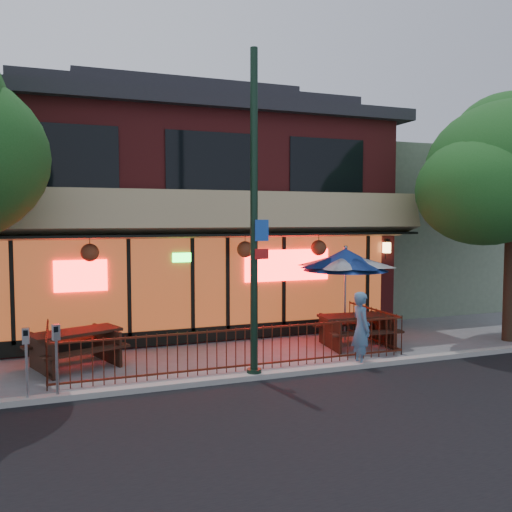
{
  "coord_description": "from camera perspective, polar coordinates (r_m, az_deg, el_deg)",
  "views": [
    {
      "loc": [
        -3.93,
        -11.22,
        3.46
      ],
      "look_at": [
        0.93,
        2.0,
        2.47
      ],
      "focal_mm": 38.0,
      "sensor_mm": 36.0,
      "label": 1
    }
  ],
  "objects": [
    {
      "name": "street_light",
      "position": [
        11.52,
        -0.19,
        2.47
      ],
      "size": [
        0.43,
        0.32,
        7.0
      ],
      "color": "black",
      "rests_on": "ground"
    },
    {
      "name": "ground",
      "position": [
        12.38,
        -0.85,
        -12.21
      ],
      "size": [
        80.0,
        80.0,
        0.0
      ],
      "primitive_type": "plane",
      "color": "gray",
      "rests_on": "ground"
    },
    {
      "name": "parking_meter_near",
      "position": [
        11.02,
        -20.27,
        -9.18
      ],
      "size": [
        0.16,
        0.15,
        1.46
      ],
      "color": "gray",
      "rests_on": "ground"
    },
    {
      "name": "picnic_table_right",
      "position": [
        14.97,
        10.57,
        -7.23
      ],
      "size": [
        2.13,
        1.72,
        0.85
      ],
      "color": "#321A11",
      "rests_on": "ground"
    },
    {
      "name": "neighbor_building",
      "position": [
        22.93,
        14.18,
        2.74
      ],
      "size": [
        6.0,
        7.0,
        6.0
      ],
      "primitive_type": "cube",
      "color": "slate",
      "rests_on": "ground"
    },
    {
      "name": "patio_fence",
      "position": [
        12.69,
        -1.62,
        -8.87
      ],
      "size": [
        8.44,
        2.62,
        1.0
      ],
      "color": "#491B0F",
      "rests_on": "ground"
    },
    {
      "name": "asphalt_street",
      "position": [
        7.4,
        16.25,
        -24.02
      ],
      "size": [
        80.0,
        11.0,
        0.0
      ],
      "primitive_type": "cube",
      "color": "black",
      "rests_on": "ground"
    },
    {
      "name": "patio_umbrella",
      "position": [
        15.29,
        9.4,
        -0.38
      ],
      "size": [
        2.36,
        2.36,
        2.7
      ],
      "color": "gray",
      "rests_on": "ground"
    },
    {
      "name": "pedestrian",
      "position": [
        12.99,
        11.02,
        -7.54
      ],
      "size": [
        0.49,
        0.69,
        1.75
      ],
      "primitive_type": "imported",
      "rotation": [
        0.0,
        0.0,
        1.45
      ],
      "color": "teal",
      "rests_on": "ground"
    },
    {
      "name": "picnic_table_left",
      "position": [
        13.37,
        -18.48,
        -8.71
      ],
      "size": [
        2.42,
        2.14,
        0.86
      ],
      "color": "black",
      "rests_on": "ground"
    },
    {
      "name": "restaurant_building",
      "position": [
        18.76,
        -8.12,
        6.0
      ],
      "size": [
        12.96,
        9.49,
        8.05
      ],
      "color": "maroon",
      "rests_on": "ground"
    },
    {
      "name": "curb",
      "position": [
        11.92,
        -0.04,
        -12.56
      ],
      "size": [
        80.0,
        0.25,
        0.12
      ],
      "primitive_type": "cube",
      "color": "#999993",
      "rests_on": "ground"
    },
    {
      "name": "parking_meter_far",
      "position": [
        11.04,
        -23.03,
        -9.35
      ],
      "size": [
        0.13,
        0.11,
        1.43
      ],
      "color": "#979A9F",
      "rests_on": "ground"
    }
  ]
}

